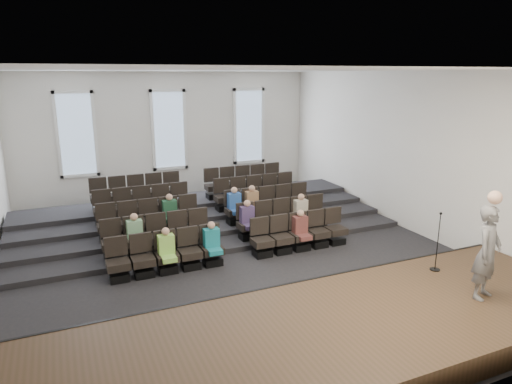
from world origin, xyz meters
TOP-DOWN VIEW (x-y plane):
  - ground at (0.00, 0.00)m, footprint 14.00×14.00m
  - ceiling at (0.00, 0.00)m, footprint 12.00×14.00m
  - wall_back at (0.00, 7.02)m, footprint 12.00×0.04m
  - wall_front at (0.00, -7.02)m, footprint 12.00×0.04m
  - wall_right at (6.02, 0.00)m, footprint 0.04×14.00m
  - stage at (0.00, -5.10)m, footprint 11.80×3.60m
  - stage_lip at (0.00, -3.33)m, footprint 11.80×0.06m
  - risers at (0.00, 3.17)m, footprint 11.80×4.80m
  - seating_rows at (-0.00, 1.54)m, footprint 6.80×4.70m
  - windows at (0.00, 6.95)m, footprint 8.44×0.10m
  - audience at (0.08, 0.45)m, footprint 5.45×2.64m
  - speaker at (3.45, -5.44)m, footprint 0.82×0.68m
  - mic_stand at (3.56, -4.05)m, footprint 0.23×0.23m

SIDE VIEW (x-z plane):
  - ground at x=0.00m, z-range 0.00..0.00m
  - risers at x=0.00m, z-range -0.10..0.50m
  - stage at x=0.00m, z-range 0.00..0.50m
  - stage_lip at x=0.00m, z-range -0.01..0.51m
  - seating_rows at x=0.00m, z-range -0.15..1.52m
  - audience at x=0.08m, z-range 0.28..1.38m
  - mic_stand at x=3.56m, z-range 0.22..1.62m
  - speaker at x=3.45m, z-range 0.50..2.43m
  - wall_back at x=0.00m, z-range 0.00..5.00m
  - wall_front at x=0.00m, z-range 0.00..5.00m
  - wall_right at x=6.02m, z-range 0.00..5.00m
  - windows at x=0.00m, z-range 1.08..4.32m
  - ceiling at x=0.00m, z-range 5.00..5.02m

